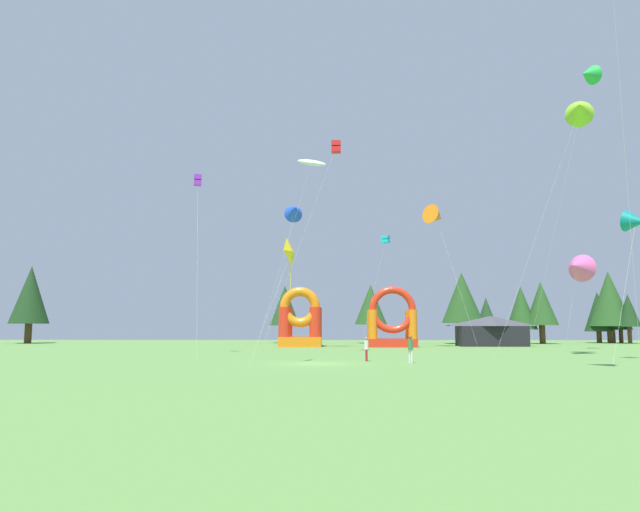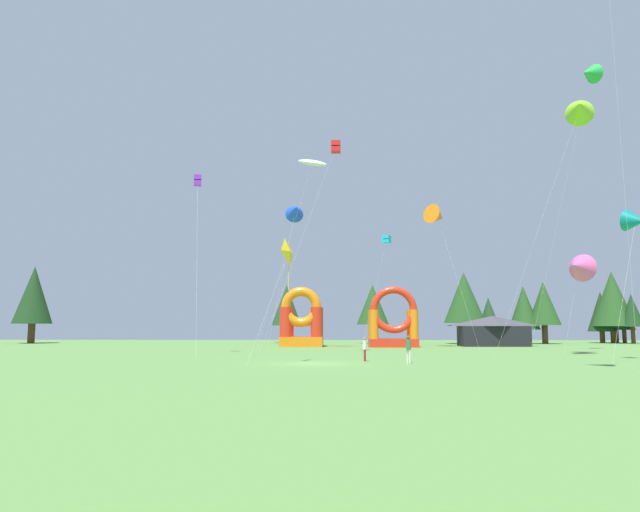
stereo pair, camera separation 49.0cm
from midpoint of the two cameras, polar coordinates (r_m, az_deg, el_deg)
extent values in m
plane|color=#5B8C42|center=(37.58, -0.38, -10.44)|extent=(120.00, 120.00, 0.00)
cone|color=orange|center=(66.03, 11.53, 3.83)|extent=(3.21, 3.21, 2.52)
cylinder|color=silver|center=(63.65, 13.45, -2.27)|extent=(3.38, 3.63, 14.40)
cone|color=#0C7F7A|center=(45.98, 28.64, 3.02)|extent=(2.19, 2.21, 1.75)
cylinder|color=silver|center=(43.75, 27.81, -2.88)|extent=(3.18, 2.29, 9.57)
ellipsoid|color=white|center=(62.38, -0.52, 9.07)|extent=(3.18, 1.36, 1.40)
cylinder|color=silver|center=(60.76, -3.20, 0.15)|extent=(5.71, 0.26, 19.43)
pyramid|color=yellow|center=(38.24, -2.57, 0.32)|extent=(0.88, 1.45, 1.38)
cylinder|color=yellow|center=(38.14, -2.72, -1.53)|extent=(0.04, 0.04, 2.44)
cylinder|color=silver|center=(37.52, -4.68, -5.00)|extent=(2.45, 1.23, 7.11)
cube|color=red|center=(52.35, 1.83, 10.30)|extent=(0.83, 0.83, 0.45)
cube|color=red|center=(52.51, 1.82, 10.86)|extent=(0.83, 0.83, 0.45)
cylinder|color=silver|center=(50.66, -1.86, 0.74)|extent=(6.59, 0.15, 18.04)
cone|color=#EA599E|center=(52.17, 24.07, -0.94)|extent=(3.13, 3.13, 2.37)
cylinder|color=silver|center=(52.23, 23.51, -4.92)|extent=(1.08, 1.01, 7.17)
cone|color=#8CD826|center=(51.32, 24.21, 12.97)|extent=(2.80, 2.74, 2.29)
cylinder|color=silver|center=(49.07, 20.65, 2.11)|extent=(6.55, 2.62, 19.23)
cube|color=purple|center=(51.50, -11.57, 6.96)|extent=(0.76, 0.76, 0.41)
cube|color=purple|center=(51.62, -11.55, 7.49)|extent=(0.76, 0.76, 0.41)
cylinder|color=silver|center=(48.09, -11.62, -0.70)|extent=(1.29, 4.28, 14.76)
cone|color=blue|center=(66.01, -2.22, 4.42)|extent=(2.45, 2.64, 2.45)
cylinder|color=silver|center=(64.82, -3.55, -2.16)|extent=(2.92, 0.55, 15.21)
cone|color=green|center=(60.93, 24.95, 15.84)|extent=(2.44, 2.43, 1.95)
cylinder|color=silver|center=(59.83, 22.43, 3.55)|extent=(4.12, 7.00, 25.19)
cylinder|color=silver|center=(32.30, 27.27, 14.83)|extent=(3.49, 6.23, 27.78)
cube|color=#19B7CC|center=(64.95, 6.72, 1.44)|extent=(1.06, 1.06, 0.36)
cube|color=#19B7CC|center=(65.01, 6.72, 1.82)|extent=(1.06, 1.06, 0.36)
cylinder|color=silver|center=(64.97, 5.53, -3.64)|extent=(2.77, 1.40, 11.85)
cylinder|color=#B21E26|center=(40.14, 4.76, -9.62)|extent=(0.14, 0.14, 0.79)
cylinder|color=#B21E26|center=(39.99, 4.71, -9.63)|extent=(0.14, 0.14, 0.79)
cylinder|color=silver|center=(40.04, 4.73, -8.62)|extent=(0.35, 0.35, 0.62)
sphere|color=#9E704C|center=(40.02, 4.72, -8.02)|extent=(0.21, 0.21, 0.21)
cylinder|color=silver|center=(38.16, 9.10, -9.66)|extent=(0.18, 0.18, 0.85)
cylinder|color=silver|center=(38.25, 8.89, -9.66)|extent=(0.18, 0.18, 0.85)
cylinder|color=#33723F|center=(38.17, 8.97, -8.51)|extent=(0.43, 0.43, 0.68)
sphere|color=brown|center=(38.16, 8.96, -7.83)|extent=(0.23, 0.23, 0.23)
cube|color=orange|center=(67.80, -1.57, -8.33)|extent=(4.80, 4.72, 1.11)
cylinder|color=red|center=(66.21, -3.16, -6.44)|extent=(1.32, 1.32, 3.34)
cylinder|color=red|center=(65.99, -0.13, -6.44)|extent=(1.32, 1.32, 3.34)
cylinder|color=red|center=(69.59, -2.91, -6.45)|extent=(1.32, 1.32, 3.34)
cylinder|color=red|center=(69.39, -0.03, -6.46)|extent=(1.32, 1.32, 3.34)
torus|color=orange|center=(66.11, -1.64, -5.00)|extent=(4.54, 1.06, 4.54)
cube|color=red|center=(66.69, 7.34, -8.39)|extent=(5.38, 3.56, 0.92)
cylinder|color=orange|center=(65.21, 5.49, -6.64)|extent=(1.00, 1.00, 3.20)
cylinder|color=orange|center=(65.63, 9.34, -6.58)|extent=(1.00, 1.00, 3.20)
cylinder|color=orange|center=(67.77, 5.35, -6.64)|extent=(1.00, 1.00, 3.20)
cylinder|color=orange|center=(68.17, 9.06, -6.59)|extent=(1.00, 1.00, 3.20)
torus|color=red|center=(65.40, 7.40, -5.21)|extent=(5.18, 0.80, 5.18)
cube|color=black|center=(71.45, 16.71, -7.48)|extent=(7.69, 3.74, 2.33)
pyramid|color=#3F3F47|center=(71.45, 16.67, -6.08)|extent=(7.69, 3.74, 1.17)
cylinder|color=#4C331E|center=(88.76, -26.16, -6.78)|extent=(0.92, 0.92, 2.64)
cone|color=#193819|center=(88.85, -25.98, -3.42)|extent=(5.12, 5.12, 7.81)
cylinder|color=#4C331E|center=(81.93, -3.13, -7.60)|extent=(0.75, 0.75, 2.39)
cone|color=#1E4221|center=(81.97, -3.11, -4.81)|extent=(4.18, 4.18, 5.61)
cylinder|color=#4C331E|center=(79.76, 5.35, -7.56)|extent=(0.79, 0.79, 2.52)
cone|color=#234C1E|center=(79.80, 5.32, -4.73)|extent=(4.36, 4.36, 5.36)
cylinder|color=#4C331E|center=(79.84, 14.13, -7.32)|extent=(0.98, 0.98, 2.72)
cone|color=#234C1E|center=(79.92, 14.03, -3.94)|extent=(5.43, 5.43, 6.70)
cylinder|color=#4C331E|center=(82.95, 16.33, -7.48)|extent=(0.52, 0.52, 1.98)
cone|color=#1E4221|center=(82.95, 16.26, -5.34)|extent=(2.91, 2.91, 4.21)
cylinder|color=#4C331E|center=(82.96, 19.48, -7.41)|extent=(0.73, 0.73, 1.86)
cone|color=#234C1E|center=(82.98, 19.37, -4.77)|extent=(4.08, 4.08, 5.79)
cylinder|color=#4C331E|center=(83.00, 21.22, -7.13)|extent=(0.76, 0.76, 2.44)
cone|color=#234C1E|center=(83.05, 21.10, -4.31)|extent=(4.23, 4.23, 5.74)
cylinder|color=#4C331E|center=(89.99, 25.94, -7.12)|extent=(0.67, 0.67, 1.58)
cone|color=#193819|center=(90.00, 25.83, -4.89)|extent=(3.70, 3.70, 5.47)
cylinder|color=#4C331E|center=(89.84, 26.90, -6.84)|extent=(1.02, 1.02, 2.30)
cone|color=#234C1E|center=(89.90, 26.73, -3.71)|extent=(5.64, 5.64, 7.54)
cylinder|color=#4C331E|center=(90.25, 27.67, -6.96)|extent=(0.54, 0.54, 1.81)
cone|color=#1E4221|center=(90.25, 27.56, -4.96)|extent=(3.00, 3.00, 4.48)
cylinder|color=#4C331E|center=(88.52, 28.33, -6.80)|extent=(0.54, 0.54, 2.23)
cone|color=#193819|center=(88.53, 28.21, -4.67)|extent=(2.99, 2.99, 4.35)
camera|label=1|loc=(0.24, -89.73, -0.03)|focal=32.86mm
camera|label=2|loc=(0.24, 90.27, 0.03)|focal=32.86mm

